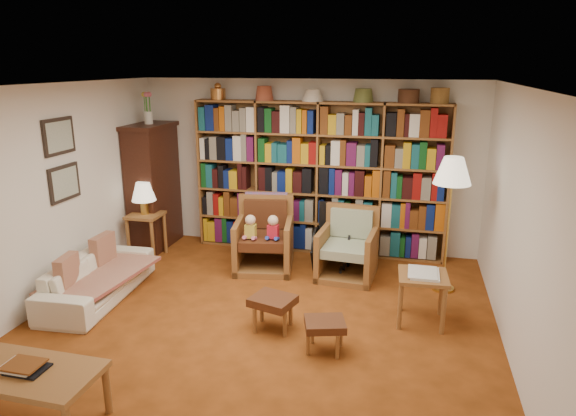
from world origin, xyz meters
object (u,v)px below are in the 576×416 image
(floor_lamp, at_px, (452,176))
(armchair_leather, at_px, (266,238))
(side_table_papers, at_px, (423,282))
(side_table_lamp, at_px, (146,224))
(armchair_sage, at_px, (348,250))
(footstool_b, at_px, (325,326))
(sofa, at_px, (98,278))
(wheelchair, at_px, (333,239))
(footstool_a, at_px, (273,303))
(coffee_table, at_px, (24,376))

(floor_lamp, bearing_deg, armchair_leather, 174.28)
(floor_lamp, distance_m, side_table_papers, 1.37)
(side_table_lamp, distance_m, armchair_sage, 2.90)
(armchair_leather, relative_size, side_table_papers, 1.67)
(armchair_sage, relative_size, footstool_b, 1.95)
(sofa, bearing_deg, footstool_b, -104.62)
(floor_lamp, height_order, footstool_b, floor_lamp)
(floor_lamp, bearing_deg, side_table_lamp, 177.59)
(sofa, distance_m, floor_lamp, 4.36)
(wheelchair, bearing_deg, footstool_b, -83.09)
(sofa, relative_size, footstool_a, 3.33)
(coffee_table, bearing_deg, armchair_sage, 59.86)
(armchair_sage, height_order, coffee_table, armchair_sage)
(sofa, height_order, floor_lamp, floor_lamp)
(sofa, xyz_separation_m, armchair_sage, (2.80, 1.42, 0.09))
(armchair_sage, relative_size, side_table_papers, 1.54)
(armchair_leather, xyz_separation_m, side_table_papers, (2.07, -1.15, 0.07))
(sofa, relative_size, floor_lamp, 1.03)
(footstool_b, height_order, coffee_table, coffee_table)
(side_table_papers, bearing_deg, side_table_lamp, 164.12)
(side_table_lamp, bearing_deg, footstool_a, -34.89)
(armchair_leather, bearing_deg, coffee_table, -104.36)
(side_table_lamp, bearing_deg, coffee_table, -76.10)
(wheelchair, relative_size, footstool_a, 1.71)
(footstool_a, bearing_deg, sofa, 173.88)
(footstool_a, bearing_deg, side_table_papers, 19.22)
(sofa, xyz_separation_m, side_table_papers, (3.74, 0.29, 0.21))
(armchair_sage, bearing_deg, sofa, -153.18)
(armchair_leather, relative_size, footstool_b, 2.12)
(armchair_leather, height_order, coffee_table, armchair_leather)
(footstool_b, bearing_deg, floor_lamp, 55.68)
(floor_lamp, xyz_separation_m, footstool_a, (-1.79, -1.45, -1.14))
(armchair_sage, distance_m, coffee_table, 4.06)
(armchair_leather, relative_size, wheelchair, 1.10)
(sofa, distance_m, side_table_papers, 3.76)
(sofa, distance_m, footstool_a, 2.24)
(side_table_lamp, relative_size, armchair_sage, 0.72)
(floor_lamp, bearing_deg, coffee_table, -134.56)
(wheelchair, height_order, floor_lamp, floor_lamp)
(sofa, bearing_deg, floor_lamp, -77.14)
(floor_lamp, bearing_deg, armchair_sage, 170.34)
(side_table_papers, bearing_deg, floor_lamp, 73.16)
(floor_lamp, height_order, coffee_table, floor_lamp)
(sofa, relative_size, armchair_leather, 1.76)
(armchair_sage, bearing_deg, footstool_b, -89.26)
(side_table_lamp, xyz_separation_m, armchair_leather, (1.77, 0.06, -0.09))
(footstool_b, xyz_separation_m, coffee_table, (-2.06, -1.56, 0.15))
(armchair_sage, xyz_separation_m, wheelchair, (-0.24, 0.22, 0.06))
(footstool_a, relative_size, footstool_b, 1.12)
(sofa, bearing_deg, side_table_lamp, 0.24)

